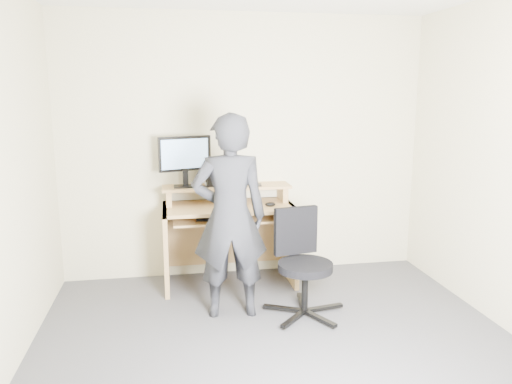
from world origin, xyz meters
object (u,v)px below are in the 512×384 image
object	(u,v)px
monitor	(185,157)
office_chair	(302,259)
desk	(228,225)
person	(230,217)

from	to	relation	value
monitor	office_chair	bearing A→B (deg)	-62.88
desk	office_chair	size ratio (longest dim) A/B	1.44
desk	person	bearing A→B (deg)	-95.59
monitor	office_chair	world-z (taller)	monitor
desk	office_chair	bearing A→B (deg)	-58.41
desk	monitor	world-z (taller)	monitor
desk	office_chair	world-z (taller)	desk
office_chair	person	xyz separation A→B (m)	(-0.57, 0.07, 0.36)
person	monitor	bearing A→B (deg)	-66.76
monitor	person	xyz separation A→B (m)	(0.31, -0.79, -0.38)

